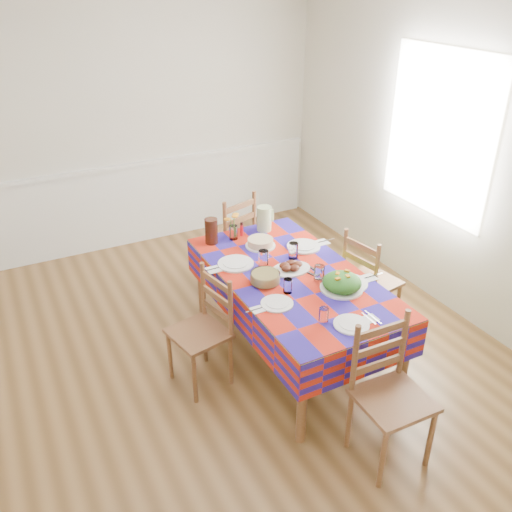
{
  "coord_description": "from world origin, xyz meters",
  "views": [
    {
      "loc": [
        -1.22,
        -3.01,
        2.77
      ],
      "look_at": [
        0.33,
        -0.01,
        0.95
      ],
      "focal_mm": 38.0,
      "sensor_mm": 36.0,
      "label": 1
    }
  ],
  "objects": [
    {
      "name": "setting_right_near",
      "position": [
        0.87,
        -0.28,
        0.75
      ],
      "size": [
        0.53,
        0.3,
        0.13
      ],
      "rotation": [
        0.0,
        0.0,
        -1.57
      ],
      "color": "white",
      "rests_on": "dining_table"
    },
    {
      "name": "setting_left_near",
      "position": [
        0.38,
        -0.28,
        0.74
      ],
      "size": [
        0.41,
        0.25,
        0.11
      ],
      "rotation": [
        0.0,
        0.0,
        1.57
      ],
      "color": "white",
      "rests_on": "dining_table"
    },
    {
      "name": "chair_near",
      "position": [
        0.64,
        -1.17,
        0.47
      ],
      "size": [
        0.43,
        0.41,
        0.95
      ],
      "rotation": [
        0.0,
        0.0,
        -0.02
      ],
      "color": "brown",
      "rests_on": "room"
    },
    {
      "name": "green_pitcher",
      "position": [
        0.81,
        0.77,
        0.83
      ],
      "size": [
        0.13,
        0.13,
        0.22
      ],
      "primitive_type": "cylinder",
      "color": "#B7D193",
      "rests_on": "dining_table"
    },
    {
      "name": "hot_sauce",
      "position": [
        0.59,
        0.76,
        0.78
      ],
      "size": [
        0.03,
        0.03,
        0.13
      ],
      "primitive_type": "cylinder",
      "color": "red",
      "rests_on": "dining_table"
    },
    {
      "name": "cake",
      "position": [
        0.64,
        0.51,
        0.75
      ],
      "size": [
        0.25,
        0.25,
        0.07
      ],
      "color": "white",
      "rests_on": "dining_table"
    },
    {
      "name": "setting_near_head",
      "position": [
        0.59,
        -0.71,
        0.74
      ],
      "size": [
        0.38,
        0.25,
        0.11
      ],
      "color": "white",
      "rests_on": "dining_table"
    },
    {
      "name": "chair_left",
      "position": [
        -0.1,
        -0.0,
        0.43
      ],
      "size": [
        0.44,
        0.46,
        0.88
      ],
      "rotation": [
        0.0,
        0.0,
        -1.37
      ],
      "color": "brown",
      "rests_on": "room"
    },
    {
      "name": "name_card",
      "position": [
        0.64,
        -0.87,
        0.72
      ],
      "size": [
        0.07,
        0.02,
        0.02
      ],
      "primitive_type": "cube",
      "color": "white",
      "rests_on": "dining_table"
    },
    {
      "name": "salad_platter",
      "position": [
        0.84,
        -0.35,
        0.77
      ],
      "size": [
        0.31,
        0.31,
        0.13
      ],
      "color": "white",
      "rests_on": "dining_table"
    },
    {
      "name": "meat_platter",
      "position": [
        0.66,
        0.05,
        0.74
      ],
      "size": [
        0.31,
        0.23,
        0.06
      ],
      "color": "white",
      "rests_on": "dining_table"
    },
    {
      "name": "setting_left_far",
      "position": [
        0.38,
        0.28,
        0.75
      ],
      "size": [
        0.51,
        0.3,
        0.14
      ],
      "rotation": [
        0.0,
        0.0,
        1.57
      ],
      "color": "white",
      "rests_on": "dining_table"
    },
    {
      "name": "dining_table",
      "position": [
        0.64,
        -0.01,
        0.64
      ],
      "size": [
        0.99,
        1.84,
        0.72
      ],
      "color": "brown",
      "rests_on": "room"
    },
    {
      "name": "window_right",
      "position": [
        2.23,
        0.3,
        1.5
      ],
      "size": [
        0.0,
        1.4,
        1.4
      ],
      "primitive_type": "plane",
      "rotation": [
        0.0,
        -1.57,
        0.0
      ],
      "color": "white",
      "rests_on": "room"
    },
    {
      "name": "wainscot",
      "position": [
        0.0,
        2.48,
        0.49
      ],
      "size": [
        4.41,
        0.06,
        0.92
      ],
      "color": "white",
      "rests_on": "room"
    },
    {
      "name": "room",
      "position": [
        0.0,
        0.0,
        1.35
      ],
      "size": [
        4.58,
        5.08,
        2.78
      ],
      "color": "brown",
      "rests_on": "ground"
    },
    {
      "name": "serving_utensils",
      "position": [
        0.81,
        -0.12,
        0.72
      ],
      "size": [
        0.14,
        0.31,
        0.01
      ],
      "color": "black",
      "rests_on": "dining_table"
    },
    {
      "name": "tea_pitcher",
      "position": [
        0.31,
        0.75,
        0.82
      ],
      "size": [
        0.11,
        0.11,
        0.22
      ],
      "primitive_type": "cylinder",
      "color": "black",
      "rests_on": "dining_table"
    },
    {
      "name": "flower_vase",
      "position": [
        0.5,
        0.73,
        0.81
      ],
      "size": [
        0.15,
        0.12,
        0.23
      ],
      "color": "white",
      "rests_on": "dining_table"
    },
    {
      "name": "chair_right",
      "position": [
        1.37,
        -0.02,
        0.45
      ],
      "size": [
        0.44,
        0.46,
        0.91
      ],
      "rotation": [
        0.0,
        0.0,
        1.74
      ],
      "color": "brown",
      "rests_on": "room"
    },
    {
      "name": "chair_far",
      "position": [
        0.65,
        1.14,
        0.47
      ],
      "size": [
        0.53,
        0.52,
        0.96
      ],
      "rotation": [
        0.0,
        0.0,
        3.46
      ],
      "color": "brown",
      "rests_on": "room"
    },
    {
      "name": "pasta_bowl",
      "position": [
        0.4,
        -0.02,
        0.76
      ],
      "size": [
        0.22,
        0.22,
        0.08
      ],
      "color": "white",
      "rests_on": "dining_table"
    },
    {
      "name": "setting_right_far",
      "position": [
        0.89,
        0.28,
        0.75
      ],
      "size": [
        0.52,
        0.3,
        0.13
      ],
      "rotation": [
        0.0,
        0.0,
        -1.57
      ],
      "color": "white",
      "rests_on": "dining_table"
    }
  ]
}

